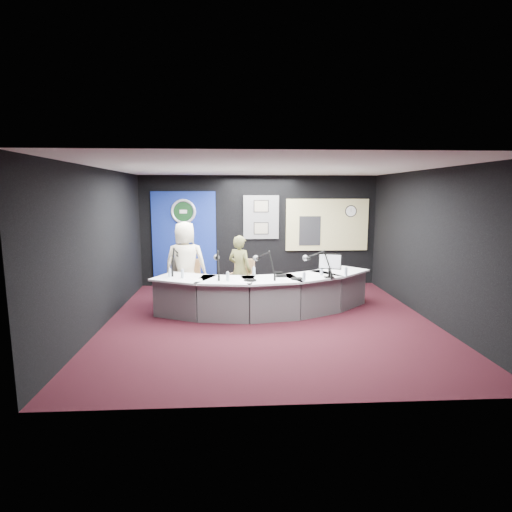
{
  "coord_description": "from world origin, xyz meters",
  "views": [
    {
      "loc": [
        -0.64,
        -7.15,
        2.36
      ],
      "look_at": [
        -0.2,
        0.8,
        1.1
      ],
      "focal_mm": 28.0,
      "sensor_mm": 36.0,
      "label": 1
    }
  ],
  "objects": [
    {
      "name": "draped_jacket",
      "position": [
        -1.76,
        1.44,
        0.62
      ],
      "size": [
        0.51,
        0.23,
        0.7
      ],
      "primitive_type": "cube",
      "rotation": [
        0.0,
        0.0,
        -0.28
      ],
      "color": "slate",
      "rests_on": "armchair_left"
    },
    {
      "name": "booth_window_frame",
      "position": [
        1.75,
        2.97,
        1.55
      ],
      "size": [
        2.12,
        0.06,
        1.32
      ],
      "primitive_type": "cube",
      "color": "#C9BF7D",
      "rests_on": "wall_back"
    },
    {
      "name": "broadcast_desk",
      "position": [
        -0.05,
        0.55,
        0.38
      ],
      "size": [
        4.5,
        1.9,
        0.75
      ],
      "primitive_type": null,
      "color": "silver",
      "rests_on": "ground"
    },
    {
      "name": "backdrop_panel",
      "position": [
        -1.9,
        2.97,
        1.25
      ],
      "size": [
        1.6,
        0.05,
        2.3
      ],
      "primitive_type": "cube",
      "color": "navy",
      "rests_on": "wall_back"
    },
    {
      "name": "wall_back",
      "position": [
        0.0,
        3.0,
        1.4
      ],
      "size": [
        6.0,
        0.02,
        2.8
      ],
      "primitive_type": "cube",
      "color": "black",
      "rests_on": "ground"
    },
    {
      "name": "computer_monitor",
      "position": [
        1.18,
        0.27,
        1.07
      ],
      "size": [
        0.47,
        0.17,
        0.33
      ],
      "primitive_type": "cube",
      "rotation": [
        0.0,
        0.0,
        -0.31
      ],
      "color": "black",
      "rests_on": "broadcast_desk"
    },
    {
      "name": "water_bottles",
      "position": [
        -0.17,
        0.28,
        0.84
      ],
      "size": [
        3.51,
        0.61,
        0.18
      ],
      "primitive_type": null,
      "color": "silver",
      "rests_on": "broadcast_desk"
    },
    {
      "name": "armchair_left",
      "position": [
        -1.67,
        1.2,
        0.46
      ],
      "size": [
        0.64,
        0.64,
        0.92
      ],
      "primitive_type": null,
      "rotation": [
        0.0,
        0.0,
        -0.28
      ],
      "color": "tan",
      "rests_on": "ground"
    },
    {
      "name": "boom_mic_c",
      "position": [
        -0.05,
        0.32,
        1.05
      ],
      "size": [
        0.44,
        0.65,
        0.6
      ],
      "primitive_type": null,
      "color": "black",
      "rests_on": "broadcast_desk"
    },
    {
      "name": "pinboard",
      "position": [
        0.05,
        2.97,
        1.75
      ],
      "size": [
        0.9,
        0.04,
        1.1
      ],
      "primitive_type": "cube",
      "color": "slate",
      "rests_on": "wall_back"
    },
    {
      "name": "person_woman",
      "position": [
        -0.52,
        1.16,
        0.74
      ],
      "size": [
        0.65,
        0.6,
        1.48
      ],
      "primitive_type": "imported",
      "rotation": [
        0.0,
        0.0,
        2.54
      ],
      "color": "brown",
      "rests_on": "ground"
    },
    {
      "name": "headphones_far",
      "position": [
        -0.35,
        0.06,
        0.77
      ],
      "size": [
        0.22,
        0.22,
        0.04
      ],
      "primitive_type": "torus",
      "color": "black",
      "rests_on": "broadcast_desk"
    },
    {
      "name": "seal_center",
      "position": [
        -1.9,
        2.94,
        1.9
      ],
      "size": [
        0.48,
        0.01,
        0.48
      ],
      "primitive_type": "cylinder",
      "rotation": [
        1.57,
        0.0,
        0.0
      ],
      "color": "black",
      "rests_on": "backdrop_panel"
    },
    {
      "name": "wall_right",
      "position": [
        3.0,
        0.0,
        1.4
      ],
      "size": [
        0.02,
        6.0,
        2.8
      ],
      "primitive_type": "cube",
      "color": "black",
      "rests_on": "ground"
    },
    {
      "name": "paper_stack",
      "position": [
        -1.33,
        0.17,
        0.75
      ],
      "size": [
        0.23,
        0.3,
        0.0
      ],
      "primitive_type": "cube",
      "rotation": [
        0.0,
        0.0,
        0.18
      ],
      "color": "white",
      "rests_on": "broadcast_desk"
    },
    {
      "name": "framed_photo_upper",
      "position": [
        0.05,
        2.94,
        2.03
      ],
      "size": [
        0.34,
        0.02,
        0.27
      ],
      "primitive_type": "cube",
      "color": "gray",
      "rests_on": "pinboard"
    },
    {
      "name": "wall_front",
      "position": [
        0.0,
        -3.0,
        1.4
      ],
      "size": [
        6.0,
        0.02,
        2.8
      ],
      "primitive_type": "cube",
      "color": "black",
      "rests_on": "ground"
    },
    {
      "name": "boom_mic_d",
      "position": [
        0.98,
        0.34,
        1.05
      ],
      "size": [
        0.55,
        0.57,
        0.6
      ],
      "primitive_type": null,
      "color": "black",
      "rests_on": "broadcast_desk"
    },
    {
      "name": "ground",
      "position": [
        0.0,
        0.0,
        0.0
      ],
      "size": [
        6.0,
        6.0,
        0.0
      ],
      "primitive_type": "plane",
      "color": "black",
      "rests_on": "ground"
    },
    {
      "name": "armchair_right",
      "position": [
        -0.52,
        1.16,
        0.5
      ],
      "size": [
        0.77,
        0.77,
        1.01
      ],
      "primitive_type": null,
      "rotation": [
        0.0,
        0.0,
        -0.5
      ],
      "color": "tan",
      "rests_on": "ground"
    },
    {
      "name": "wall_clock",
      "position": [
        2.35,
        2.94,
        1.9
      ],
      "size": [
        0.28,
        0.01,
        0.28
      ],
      "primitive_type": "cylinder",
      "rotation": [
        1.57,
        0.0,
        0.0
      ],
      "color": "white",
      "rests_on": "booth_window_frame"
    },
    {
      "name": "desk_phone",
      "position": [
        0.27,
        0.43,
        0.78
      ],
      "size": [
        0.2,
        0.16,
        0.05
      ],
      "primitive_type": "cube",
      "rotation": [
        0.0,
        0.0,
        -0.01
      ],
      "color": "black",
      "rests_on": "broadcast_desk"
    },
    {
      "name": "notepad",
      "position": [
        -0.43,
        0.04,
        0.75
      ],
      "size": [
        0.3,
        0.37,
        0.0
      ],
      "primitive_type": "cube",
      "rotation": [
        0.0,
        0.0,
        -0.23
      ],
      "color": "white",
      "rests_on": "broadcast_desk"
    },
    {
      "name": "booth_glow",
      "position": [
        1.75,
        2.96,
        1.55
      ],
      "size": [
        2.0,
        0.02,
        1.2
      ],
      "primitive_type": "cube",
      "color": "#F7EA9C",
      "rests_on": "booth_window_frame"
    },
    {
      "name": "framed_photo_lower",
      "position": [
        0.05,
        2.94,
        1.47
      ],
      "size": [
        0.34,
        0.02,
        0.27
      ],
      "primitive_type": "cube",
      "color": "gray",
      "rests_on": "pinboard"
    },
    {
      "name": "agency_seal",
      "position": [
        -1.9,
        2.93,
        1.9
      ],
      "size": [
        0.63,
        0.07,
        0.63
      ],
      "primitive_type": "torus",
      "rotation": [
        1.57,
        0.0,
        0.0
      ],
      "color": "silver",
      "rests_on": "backdrop_panel"
    },
    {
      "name": "boom_mic_a",
      "position": [
        -1.82,
        0.85,
        1.05
      ],
      "size": [
        0.18,
        0.74,
        0.6
      ],
      "primitive_type": null,
      "color": "black",
      "rests_on": "broadcast_desk"
    },
    {
      "name": "headphones_near",
      "position": [
        0.54,
        0.14,
        0.77
      ],
      "size": [
        0.2,
        0.2,
        0.03
      ],
      "primitive_type": "torus",
      "color": "black",
      "rests_on": "broadcast_desk"
    },
    {
      "name": "wall_left",
      "position": [
        -3.0,
        0.0,
        1.4
      ],
      "size": [
        0.02,
        6.0,
        2.8
      ],
      "primitive_type": "cube",
      "color": "black",
      "rests_on": "ground"
    },
    {
      "name": "equipment_rack",
      "position": [
        1.3,
        2.94,
        1.4
      ],
      "size": [
        0.55,
        0.02,
        0.75
      ],
      "primitive_type": "cube",
      "color": "black",
      "rests_on": "booth_window_frame"
    },
    {
      "name": "ceiling",
      "position": [
        0.0,
        0.0,
        2.8
      ],
      "size": [
        6.0,
        6.0,
        0.02
      ],
      "primitive_type": "cube",
      "color": "silver",
      "rests_on": "ground"
    },
    {
      "name": "boom_mic_b",
      "position": [
        -0.96,
        0.42,
        1.05
      ],
      "size": [
        0.19,
        0.74,
        0.6
      ],
      "primitive_type": null,
      "color": "black",
      "rests_on": "broadcast_desk"
    },
    {
      "name": "person_man",
      "position": [
        -1.67,
        1.2,
        0.89
      ],
      "size": [
        0.87,
        0.57,
        1.78
      ],
      "primitive_type": "imported",
      "rotation": [
        0.0,
        0.0,
        3.13
      ],
      "color": "beige",
      "rests_on": "ground"
    }
  ]
}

